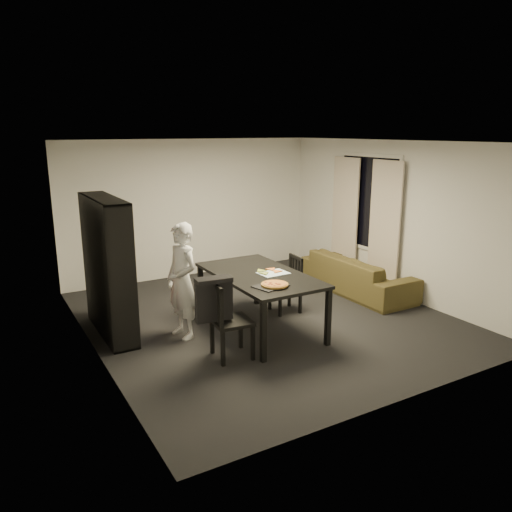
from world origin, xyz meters
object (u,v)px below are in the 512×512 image
pepperoni_pizza (275,284)px  sofa (357,274)px  chair_left (225,316)px  person (182,281)px  baking_tray (271,286)px  chair_right (290,280)px  dining_table (260,279)px  bookshelf (108,267)px

pepperoni_pizza → sofa: size_ratio=0.16×
chair_left → pepperoni_pizza: bearing=-84.2°
person → baking_tray: 1.22m
chair_right → sofa: size_ratio=0.40×
person → sofa: (3.36, 0.30, -0.47)m
chair_left → person: size_ratio=0.62×
dining_table → baking_tray: bearing=-107.0°
dining_table → chair_left: bearing=-144.7°
bookshelf → pepperoni_pizza: bearing=-41.3°
chair_left → baking_tray: (0.67, 0.02, 0.27)m
baking_tray → pepperoni_pizza: pepperoni_pizza is taller
chair_left → person: person is taller
chair_right → bookshelf: bearing=-96.0°
bookshelf → chair_right: (2.64, -0.52, -0.45)m
chair_left → pepperoni_pizza: chair_left is taller
dining_table → pepperoni_pizza: (-0.13, -0.60, 0.10)m
pepperoni_pizza → bookshelf: bearing=138.7°
bookshelf → chair_left: bearing=-56.4°
bookshelf → baking_tray: size_ratio=4.75×
chair_right → pepperoni_pizza: (-0.91, -1.00, 0.35)m
sofa → bookshelf: bearing=85.6°
chair_right → sofa: chair_right is taller
bookshelf → chair_right: bookshelf is taller
bookshelf → person: bearing=-37.0°
chair_left → sofa: (3.17, 1.20, -0.24)m
bookshelf → pepperoni_pizza: bookshelf is taller
chair_right → sofa: (1.54, 0.19, -0.18)m
bookshelf → baking_tray: bearing=-41.8°
dining_table → chair_right: chair_right is taller
dining_table → sofa: bearing=14.4°
chair_right → baking_tray: chair_right is taller
sofa → dining_table: bearing=104.4°
dining_table → pepperoni_pizza: pepperoni_pizza is taller
chair_right → sofa: bearing=102.1°
baking_tray → sofa: baking_tray is taller
sofa → baking_tray: bearing=115.1°
dining_table → baking_tray: size_ratio=4.92×
bookshelf → sofa: 4.24m
chair_left → sofa: size_ratio=0.45×
chair_left → baking_tray: chair_left is taller
dining_table → chair_right: (0.78, 0.40, -0.25)m
chair_left → chair_right: (1.63, 1.00, -0.06)m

